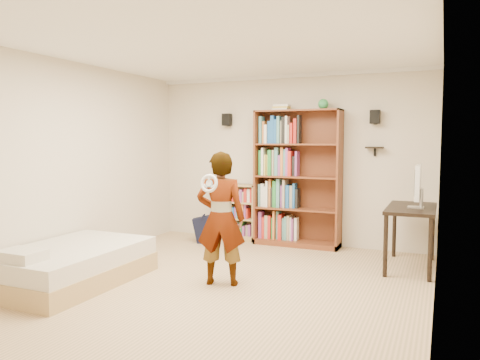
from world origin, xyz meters
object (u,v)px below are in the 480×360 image
Objects in this scene: daybed at (71,260)px; tall_bookshelf at (297,178)px; computer_desk at (411,237)px; person at (221,218)px; low_bookshelf at (236,212)px.

tall_bookshelf is at bearing 57.72° from daybed.
computer_desk is 0.77× the size of person.
low_bookshelf is 0.60× the size of person.
tall_bookshelf is 1.17× the size of daybed.
computer_desk is (2.81, -0.73, -0.06)m from low_bookshelf.
low_bookshelf reaches higher than computer_desk.
person is at bearing -140.74° from computer_desk.
tall_bookshelf is 1.80× the size of computer_desk.
computer_desk is 4.23m from daybed.
tall_bookshelf is 2.30m from person.
computer_desk is at bearing 32.27° from daybed.
tall_bookshelf is 1.24m from low_bookshelf.
computer_desk is at bearing -157.49° from person.
daybed is at bearing 5.40° from person.
low_bookshelf is 3.09m from daybed.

